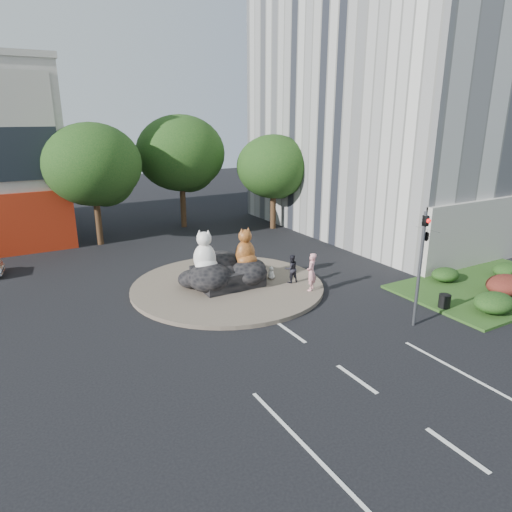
{
  "coord_description": "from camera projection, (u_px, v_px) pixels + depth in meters",
  "views": [
    {
      "loc": [
        -9.83,
        -10.2,
        8.72
      ],
      "look_at": [
        0.89,
        8.55,
        2.0
      ],
      "focal_mm": 32.0,
      "sensor_mm": 36.0,
      "label": 1
    }
  ],
  "objects": [
    {
      "name": "litter_bin",
      "position": [
        444.0,
        301.0,
        21.16
      ],
      "size": [
        0.65,
        0.65,
        0.63
      ],
      "primitive_type": "cylinder",
      "rotation": [
        0.0,
        0.0,
        -0.23
      ],
      "color": "black",
      "rests_on": "grass_verge"
    },
    {
      "name": "hedge_back_green",
      "position": [
        445.0,
        275.0,
        24.51
      ],
      "size": [
        1.6,
        1.28,
        0.72
      ],
      "primitive_type": "ellipsoid",
      "color": "#113410",
      "rests_on": "grass_verge"
    },
    {
      "name": "grass_verge",
      "position": [
        492.0,
        287.0,
        23.86
      ],
      "size": [
        10.0,
        6.0,
        0.12
      ],
      "primitive_type": "cube",
      "color": "#294A18",
      "rests_on": "ground"
    },
    {
      "name": "tree_mid",
      "position": [
        181.0,
        157.0,
        35.45
      ],
      "size": [
        6.84,
        6.84,
        8.76
      ],
      "color": "#382314",
      "rests_on": "ground"
    },
    {
      "name": "hedge_red",
      "position": [
        507.0,
        285.0,
        22.63
      ],
      "size": [
        2.2,
        1.76,
        0.99
      ],
      "primitive_type": "ellipsoid",
      "color": "#4E1515",
      "rests_on": "grass_verge"
    },
    {
      "name": "street_lamp",
      "position": [
        435.0,
        188.0,
        27.06
      ],
      "size": [
        2.34,
        0.22,
        8.06
      ],
      "color": "#595B60",
      "rests_on": "ground"
    },
    {
      "name": "traffic_light",
      "position": [
        424.0,
        244.0,
        18.7
      ],
      "size": [
        0.44,
        1.24,
        5.0
      ],
      "color": "#595B60",
      "rests_on": "ground"
    },
    {
      "name": "ground",
      "position": [
        357.0,
        379.0,
        15.7
      ],
      "size": [
        120.0,
        120.0,
        0.0
      ],
      "primitive_type": "plane",
      "color": "black",
      "rests_on": "ground"
    },
    {
      "name": "tree_right",
      "position": [
        274.0,
        170.0,
        35.25
      ],
      "size": [
        5.7,
        5.7,
        7.3
      ],
      "color": "#382314",
      "rests_on": "ground"
    },
    {
      "name": "pedestrian_dark",
      "position": [
        291.0,
        269.0,
        23.96
      ],
      "size": [
        0.78,
        0.62,
        1.53
      ],
      "primitive_type": "imported",
      "rotation": [
        0.0,
        0.0,
        3.08
      ],
      "color": "black",
      "rests_on": "roundabout_island"
    },
    {
      "name": "hedge_mid_green",
      "position": [
        508.0,
        270.0,
        25.08
      ],
      "size": [
        1.8,
        1.44,
        0.81
      ],
      "primitive_type": "ellipsoid",
      "color": "#113410",
      "rests_on": "grass_verge"
    },
    {
      "name": "cat_tabby",
      "position": [
        245.0,
        247.0,
        23.71
      ],
      "size": [
        1.32,
        1.18,
        2.06
      ],
      "primitive_type": null,
      "rotation": [
        0.0,
        0.0,
        0.09
      ],
      "color": "#A84D23",
      "rests_on": "rock_plinth"
    },
    {
      "name": "roundabout_island",
      "position": [
        228.0,
        286.0,
        23.96
      ],
      "size": [
        10.0,
        10.0,
        0.2
      ],
      "primitive_type": "cylinder",
      "color": "brown",
      "rests_on": "ground"
    },
    {
      "name": "cat_white",
      "position": [
        204.0,
        251.0,
        22.79
      ],
      "size": [
        1.69,
        1.62,
        2.19
      ],
      "primitive_type": null,
      "rotation": [
        0.0,
        0.0,
        -0.49
      ],
      "color": "white",
      "rests_on": "rock_plinth"
    },
    {
      "name": "rock_plinth",
      "position": [
        227.0,
        276.0,
        23.8
      ],
      "size": [
        3.2,
        2.6,
        0.9
      ],
      "primitive_type": null,
      "color": "black",
      "rests_on": "roundabout_island"
    },
    {
      "name": "kitten_calico",
      "position": [
        210.0,
        284.0,
        22.63
      ],
      "size": [
        0.72,
        0.71,
        0.9
      ],
      "primitive_type": null,
      "rotation": [
        0.0,
        0.0,
        -0.71
      ],
      "color": "silver",
      "rests_on": "roundabout_island"
    },
    {
      "name": "tree_left",
      "position": [
        94.0,
        169.0,
        30.56
      ],
      "size": [
        6.46,
        6.46,
        8.27
      ],
      "color": "#382314",
      "rests_on": "ground"
    },
    {
      "name": "pedestrian_pink",
      "position": [
        311.0,
        272.0,
        22.85
      ],
      "size": [
        0.83,
        0.82,
        1.93
      ],
      "primitive_type": "imported",
      "rotation": [
        0.0,
        0.0,
        3.89
      ],
      "color": "pink",
      "rests_on": "roundabout_island"
    },
    {
      "name": "hedge_near_green",
      "position": [
        494.0,
        303.0,
        20.63
      ],
      "size": [
        2.0,
        1.6,
        0.9
      ],
      "primitive_type": "ellipsoid",
      "color": "#113410",
      "rests_on": "grass_verge"
    },
    {
      "name": "kitten_white",
      "position": [
        271.0,
        272.0,
        24.61
      ],
      "size": [
        0.56,
        0.57,
        0.71
      ],
      "primitive_type": null,
      "rotation": [
        0.0,
        0.0,
        0.87
      ],
      "color": "beige",
      "rests_on": "roundabout_island"
    }
  ]
}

